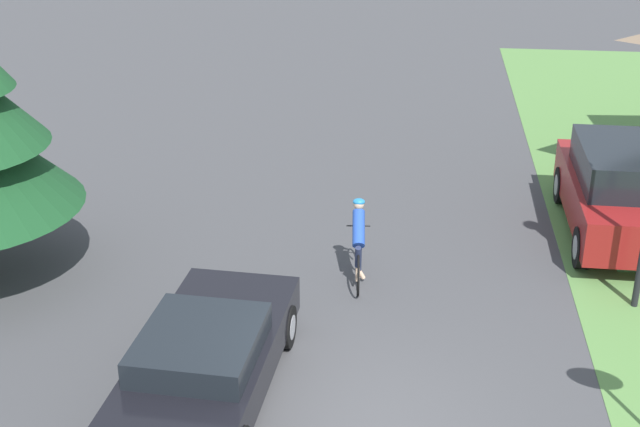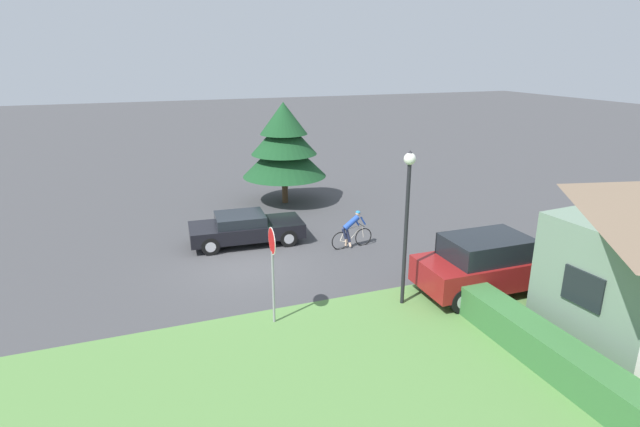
# 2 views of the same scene
# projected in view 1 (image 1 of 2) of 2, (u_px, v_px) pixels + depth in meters

# --- Properties ---
(sedan_left_lane) EXTENTS (2.12, 4.62, 1.26)m
(sedan_left_lane) POSITION_uv_depth(u_px,v_px,m) (206.00, 361.00, 12.73)
(sedan_left_lane) COLOR black
(sedan_left_lane) RESTS_ON ground
(cyclist) EXTENTS (0.44, 1.79, 1.51)m
(cyclist) POSITION_uv_depth(u_px,v_px,m) (358.00, 244.00, 15.99)
(cyclist) COLOR black
(cyclist) RESTS_ON ground
(parked_suv_right) EXTENTS (2.13, 4.49, 1.90)m
(parked_suv_right) POSITION_uv_depth(u_px,v_px,m) (622.00, 191.00, 17.59)
(parked_suv_right) COLOR maroon
(parked_suv_right) RESTS_ON ground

